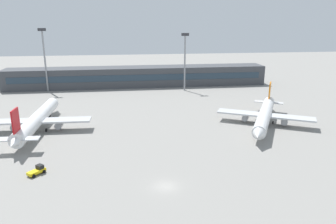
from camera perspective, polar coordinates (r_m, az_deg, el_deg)
name	(u,v)px	position (r m, az deg, el deg)	size (l,w,h in m)	color
ground_plane	(148,122)	(99.20, -3.52, -1.80)	(400.00, 400.00, 0.00)	gray
terminal_building	(138,77)	(153.20, -5.27, 6.24)	(119.55, 12.13, 9.00)	#3F4247
airplane_near	(265,115)	(99.46, 16.65, -0.57)	(26.82, 36.93, 10.04)	silver
airplane_mid	(38,119)	(98.74, -21.92, -1.10)	(29.70, 42.65, 10.54)	white
baggage_tug_yellow	(37,170)	(71.73, -22.02, -9.51)	(3.49, 3.70, 1.75)	yellow
floodlight_tower_west	(44,56)	(148.85, -20.93, 9.24)	(3.20, 0.80, 26.83)	gray
floodlight_tower_east	(185,58)	(141.72, 2.98, 9.53)	(3.20, 0.80, 24.76)	gray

